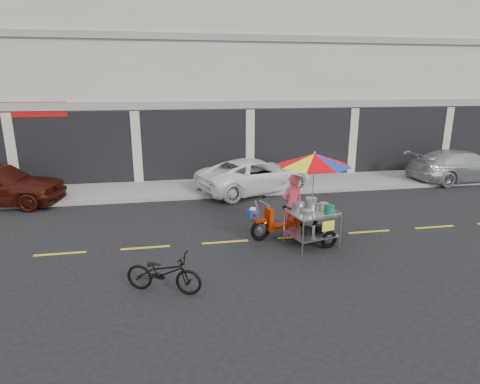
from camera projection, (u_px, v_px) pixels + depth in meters
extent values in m
plane|color=black|center=(300.00, 237.00, 10.65)|extent=(90.00, 90.00, 0.00)
cube|color=gray|center=(255.00, 184.00, 15.84)|extent=(45.00, 3.00, 0.15)
cube|color=beige|center=(233.00, 81.00, 19.53)|extent=(36.00, 8.00, 8.00)
cube|color=black|center=(250.00, 146.00, 16.39)|extent=(35.28, 0.06, 2.90)
cube|color=gray|center=(250.00, 104.00, 15.93)|extent=(36.00, 0.12, 0.30)
cube|color=gray|center=(251.00, 38.00, 15.27)|extent=(36.00, 0.12, 0.25)
cube|color=#A50F0C|center=(5.00, 110.00, 14.37)|extent=(4.20, 0.05, 0.55)
cube|color=gold|center=(300.00, 237.00, 10.65)|extent=(42.00, 0.10, 0.01)
imported|color=white|center=(256.00, 175.00, 14.91)|extent=(4.87, 3.50, 1.23)
imported|color=#B1B6BA|center=(461.00, 166.00, 16.42)|extent=(4.55, 2.12, 1.29)
imported|color=black|center=(164.00, 273.00, 7.78)|extent=(1.63, 1.09, 0.81)
torus|color=black|center=(260.00, 230.00, 10.35)|extent=(0.57, 0.24, 0.56)
torus|color=black|center=(309.00, 222.00, 10.93)|extent=(0.57, 0.24, 0.56)
cylinder|color=#9EA0A5|center=(260.00, 230.00, 10.35)|extent=(0.15, 0.09, 0.14)
cylinder|color=#9EA0A5|center=(309.00, 222.00, 10.93)|extent=(0.15, 0.09, 0.14)
cube|color=#A71E00|center=(261.00, 221.00, 10.28)|extent=(0.33, 0.19, 0.08)
cylinder|color=#9EA0A5|center=(261.00, 215.00, 10.24)|extent=(0.36, 0.13, 0.79)
cube|color=#A71E00|center=(269.00, 219.00, 10.38)|extent=(0.19, 0.35, 0.59)
cube|color=#A71E00|center=(284.00, 225.00, 10.61)|extent=(0.83, 0.45, 0.08)
cube|color=#A71E00|center=(298.00, 215.00, 10.73)|extent=(0.78, 0.42, 0.39)
cube|color=black|center=(295.00, 207.00, 10.63)|extent=(0.68, 0.38, 0.10)
cylinder|color=#9EA0A5|center=(265.00, 203.00, 10.21)|extent=(0.16, 0.53, 0.04)
sphere|color=black|center=(263.00, 197.00, 10.37)|extent=(0.10, 0.10, 0.10)
cylinder|color=white|center=(265.00, 222.00, 10.35)|extent=(0.14, 0.14, 0.05)
cube|color=navy|center=(253.00, 213.00, 10.13)|extent=(0.30, 0.27, 0.20)
cylinder|color=white|center=(253.00, 209.00, 10.10)|extent=(0.19, 0.19, 0.05)
cone|color=#A71E00|center=(256.00, 214.00, 9.98)|extent=(0.22, 0.25, 0.18)
torus|color=black|center=(329.00, 240.00, 9.90)|extent=(0.46, 0.20, 0.45)
cylinder|color=#9EA0A5|center=(303.00, 239.00, 9.42)|extent=(0.04, 0.04, 0.84)
cylinder|color=#9EA0A5|center=(284.00, 227.00, 10.20)|extent=(0.04, 0.04, 0.84)
cylinder|color=#9EA0A5|center=(340.00, 232.00, 9.85)|extent=(0.04, 0.04, 0.84)
cylinder|color=#9EA0A5|center=(319.00, 221.00, 10.63)|extent=(0.04, 0.04, 0.84)
cube|color=#9EA0A5|center=(311.00, 234.00, 10.06)|extent=(1.26, 1.12, 0.03)
cube|color=#9EA0A5|center=(312.00, 213.00, 9.92)|extent=(1.26, 1.12, 0.04)
cylinder|color=#9EA0A5|center=(323.00, 216.00, 9.51)|extent=(1.06, 0.28, 0.02)
cylinder|color=#9EA0A5|center=(303.00, 206.00, 10.29)|extent=(1.06, 0.28, 0.02)
cylinder|color=#9EA0A5|center=(294.00, 214.00, 9.69)|extent=(0.23, 0.87, 0.02)
cylinder|color=#9EA0A5|center=(330.00, 208.00, 10.11)|extent=(0.23, 0.87, 0.02)
cylinder|color=#9EA0A5|center=(302.00, 228.00, 10.45)|extent=(0.21, 0.73, 0.04)
cylinder|color=#9EA0A5|center=(302.00, 210.00, 10.32)|extent=(0.21, 0.73, 0.04)
cube|color=yellow|center=(328.00, 226.00, 9.61)|extent=(0.34, 0.10, 0.25)
cylinder|color=#B7B7BC|center=(298.00, 207.00, 9.94)|extent=(0.38, 0.38, 0.22)
cylinder|color=#B7B7BC|center=(311.00, 204.00, 10.10)|extent=(0.35, 0.35, 0.29)
cylinder|color=#B7B7BC|center=(324.00, 207.00, 10.08)|extent=(0.28, 0.28, 0.17)
cylinder|color=#B7B7BC|center=(308.00, 214.00, 9.64)|extent=(0.32, 0.32, 0.12)
cylinder|color=#126F42|center=(330.00, 209.00, 9.80)|extent=(0.26, 0.26, 0.22)
cylinder|color=black|center=(307.00, 231.00, 9.98)|extent=(0.33, 0.33, 0.18)
cylinder|color=black|center=(320.00, 229.00, 10.13)|extent=(0.29, 0.29, 0.16)
cylinder|color=#9EA0A5|center=(313.00, 183.00, 9.83)|extent=(0.03, 0.03, 1.48)
sphere|color=#9EA0A5|center=(315.00, 153.00, 9.62)|extent=(0.06, 0.06, 0.06)
imported|color=#EE4962|center=(292.00, 205.00, 10.57)|extent=(0.69, 0.53, 1.67)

